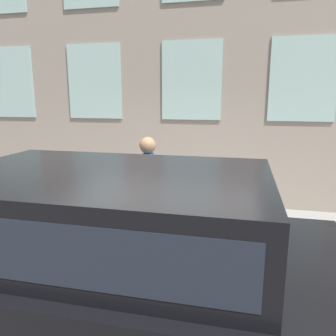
{
  "coord_description": "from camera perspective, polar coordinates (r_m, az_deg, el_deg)",
  "views": [
    {
      "loc": [
        -3.61,
        -1.01,
        2.3
      ],
      "look_at": [
        0.71,
        -0.01,
        1.33
      ],
      "focal_mm": 35.0,
      "sensor_mm": 36.0,
      "label": 1
    }
  ],
  "objects": [
    {
      "name": "ground_plane",
      "position": [
        4.39,
        -2.4,
        -19.28
      ],
      "size": [
        80.0,
        80.0,
        0.0
      ],
      "primitive_type": "plane",
      "color": "#514F4C"
    },
    {
      "name": "sidewalk",
      "position": [
        5.55,
        1.46,
        -11.2
      ],
      "size": [
        2.77,
        60.0,
        0.18
      ],
      "color": "gray",
      "rests_on": "ground_plane"
    },
    {
      "name": "fire_hydrant",
      "position": [
        4.43,
        3.99,
        -11.06
      ],
      "size": [
        0.27,
        0.4,
        0.73
      ],
      "color": "red",
      "rests_on": "sidewalk"
    },
    {
      "name": "person",
      "position": [
        4.96,
        -3.5,
        -1.67
      ],
      "size": [
        0.37,
        0.25,
        1.55
      ],
      "rotation": [
        0.0,
        0.0,
        -1.67
      ],
      "color": "#232328",
      "rests_on": "sidewalk"
    },
    {
      "name": "parked_truck_black_near",
      "position": [
        3.0,
        -11.2,
        -13.93
      ],
      "size": [
        1.96,
        4.27,
        1.7
      ],
      "color": "black",
      "rests_on": "ground_plane"
    }
  ]
}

